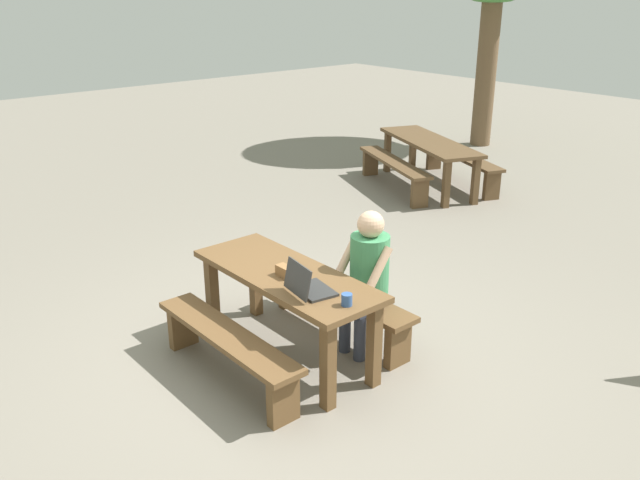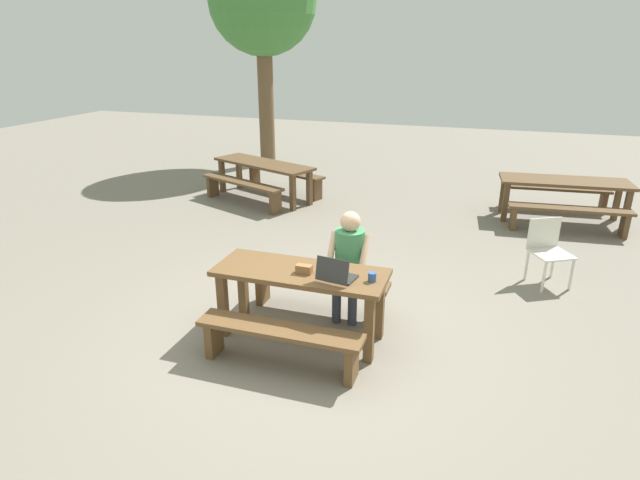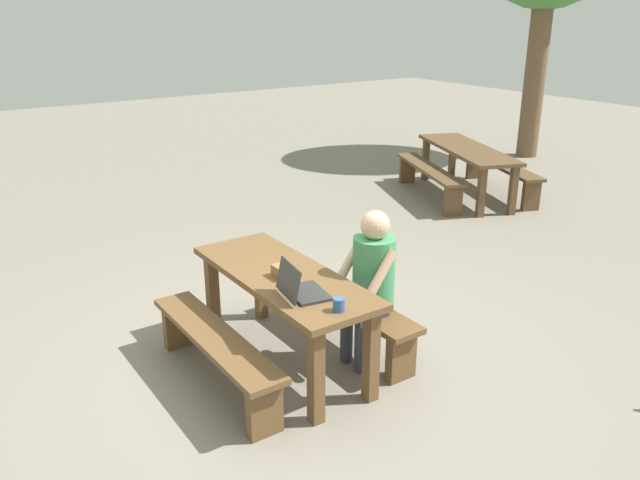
# 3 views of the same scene
# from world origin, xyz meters

# --- Properties ---
(ground_plane) EXTENTS (30.00, 30.00, 0.00)m
(ground_plane) POSITION_xyz_m (0.00, 0.00, 0.00)
(ground_plane) COLOR gray
(picnic_table_front) EXTENTS (1.76, 0.67, 0.76)m
(picnic_table_front) POSITION_xyz_m (0.00, 0.00, 0.63)
(picnic_table_front) COLOR brown
(picnic_table_front) RESTS_ON ground
(bench_near) EXTENTS (1.61, 0.30, 0.42)m
(bench_near) POSITION_xyz_m (0.00, -0.59, 0.31)
(bench_near) COLOR brown
(bench_near) RESTS_ON ground
(bench_far) EXTENTS (1.61, 0.30, 0.42)m
(bench_far) POSITION_xyz_m (0.00, 0.59, 0.31)
(bench_far) COLOR brown
(bench_far) RESTS_ON ground
(laptop) EXTENTS (0.38, 0.34, 0.25)m
(laptop) POSITION_xyz_m (0.41, -0.11, 0.82)
(laptop) COLOR #2D2D2D
(laptop) RESTS_ON picnic_table_front
(small_pouch) EXTENTS (0.16, 0.08, 0.09)m
(small_pouch) POSITION_xyz_m (0.06, -0.05, 0.80)
(small_pouch) COLOR olive
(small_pouch) RESTS_ON picnic_table_front
(coffee_mug) EXTENTS (0.08, 0.08, 0.09)m
(coffee_mug) POSITION_xyz_m (0.74, -0.03, 0.81)
(coffee_mug) COLOR #335693
(coffee_mug) RESTS_ON picnic_table_front
(person_seated) EXTENTS (0.43, 0.42, 1.24)m
(person_seated) POSITION_xyz_m (0.35, 0.55, 0.72)
(person_seated) COLOR #333847
(person_seated) RESTS_ON ground
(plastic_chair) EXTENTS (0.60, 0.60, 0.83)m
(plastic_chair) POSITION_xyz_m (2.51, 2.22, 0.45)
(plastic_chair) COLOR silver
(plastic_chair) RESTS_ON ground
(picnic_table_mid) EXTENTS (2.26, 1.42, 0.72)m
(picnic_table_mid) POSITION_xyz_m (-2.48, 4.63, 0.61)
(picnic_table_mid) COLOR brown
(picnic_table_mid) RESTS_ON ground
(bench_mid_south) EXTENTS (1.93, 1.01, 0.45)m
(bench_mid_south) POSITION_xyz_m (-2.69, 4.10, 0.35)
(bench_mid_south) COLOR brown
(bench_mid_south) RESTS_ON ground
(bench_mid_north) EXTENTS (1.93, 1.01, 0.45)m
(bench_mid_north) POSITION_xyz_m (-2.27, 5.16, 0.35)
(bench_mid_north) COLOR brown
(bench_mid_north) RESTS_ON ground
(picnic_table_rear) EXTENTS (2.14, 0.92, 0.72)m
(picnic_table_rear) POSITION_xyz_m (2.93, 4.97, 0.62)
(picnic_table_rear) COLOR brown
(picnic_table_rear) RESTS_ON ground
(bench_rear_south) EXTENTS (1.89, 0.46, 0.43)m
(bench_rear_south) POSITION_xyz_m (2.99, 4.33, 0.33)
(bench_rear_south) COLOR brown
(bench_rear_south) RESTS_ON ground
(bench_rear_north) EXTENTS (1.89, 0.46, 0.43)m
(bench_rear_north) POSITION_xyz_m (2.88, 5.61, 0.33)
(bench_rear_north) COLOR brown
(bench_rear_north) RESTS_ON ground
(tree_left) EXTENTS (2.49, 2.49, 5.05)m
(tree_left) POSITION_xyz_m (-3.67, 7.55, 3.74)
(tree_left) COLOR brown
(tree_left) RESTS_ON ground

